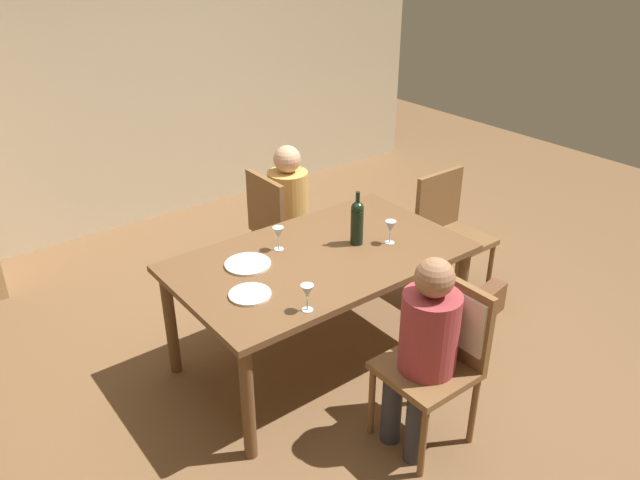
# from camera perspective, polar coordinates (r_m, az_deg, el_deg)

# --- Properties ---
(ground_plane) EXTENTS (10.00, 10.00, 0.00)m
(ground_plane) POSITION_cam_1_polar(r_m,az_deg,el_deg) (4.11, 0.00, -10.61)
(ground_plane) COLOR brown
(rear_room_partition) EXTENTS (6.40, 0.12, 2.70)m
(rear_room_partition) POSITION_cam_1_polar(r_m,az_deg,el_deg) (5.76, -17.27, 14.35)
(rear_room_partition) COLOR beige
(rear_room_partition) RESTS_ON ground_plane
(dining_table) EXTENTS (1.74, 1.03, 0.75)m
(dining_table) POSITION_cam_1_polar(r_m,az_deg,el_deg) (3.73, 0.00, -2.47)
(dining_table) COLOR brown
(dining_table) RESTS_ON ground_plane
(chair_far_right) EXTENTS (0.44, 0.44, 0.92)m
(chair_far_right) POSITION_cam_1_polar(r_m,az_deg,el_deg) (4.60, -3.79, 1.59)
(chair_far_right) COLOR brown
(chair_far_right) RESTS_ON ground_plane
(chair_near) EXTENTS (0.46, 0.44, 0.92)m
(chair_near) POSITION_cam_1_polar(r_m,az_deg,el_deg) (3.31, 11.36, -8.98)
(chair_near) COLOR brown
(chair_near) RESTS_ON ground_plane
(chair_right_end) EXTENTS (0.44, 0.44, 0.92)m
(chair_right_end) POSITION_cam_1_polar(r_m,az_deg,el_deg) (4.63, 11.69, 1.24)
(chair_right_end) COLOR brown
(chair_right_end) RESTS_ON ground_plane
(person_woman_host) EXTENTS (0.34, 0.30, 1.11)m
(person_woman_host) POSITION_cam_1_polar(r_m,az_deg,el_deg) (4.61, -2.67, 3.20)
(person_woman_host) COLOR #33333D
(person_woman_host) RESTS_ON ground_plane
(person_man_bearded) EXTENTS (0.34, 0.30, 1.11)m
(person_man_bearded) POSITION_cam_1_polar(r_m,az_deg,el_deg) (3.18, 9.61, -9.28)
(person_man_bearded) COLOR #33333D
(person_man_bearded) RESTS_ON ground_plane
(wine_bottle_tall_green) EXTENTS (0.08, 0.08, 0.34)m
(wine_bottle_tall_green) POSITION_cam_1_polar(r_m,az_deg,el_deg) (3.77, 3.42, 1.73)
(wine_bottle_tall_green) COLOR black
(wine_bottle_tall_green) RESTS_ON dining_table
(wine_glass_near_left) EXTENTS (0.07, 0.07, 0.15)m
(wine_glass_near_left) POSITION_cam_1_polar(r_m,az_deg,el_deg) (3.81, 6.50, 1.16)
(wine_glass_near_left) COLOR silver
(wine_glass_near_left) RESTS_ON dining_table
(wine_glass_centre) EXTENTS (0.07, 0.07, 0.15)m
(wine_glass_centre) POSITION_cam_1_polar(r_m,az_deg,el_deg) (3.72, -3.85, 0.58)
(wine_glass_centre) COLOR silver
(wine_glass_centre) RESTS_ON dining_table
(wine_glass_near_right) EXTENTS (0.07, 0.07, 0.15)m
(wine_glass_near_right) POSITION_cam_1_polar(r_m,az_deg,el_deg) (3.13, -1.18, -4.84)
(wine_glass_near_right) COLOR silver
(wine_glass_near_right) RESTS_ON dining_table
(dinner_plate_host) EXTENTS (0.27, 0.27, 0.01)m
(dinner_plate_host) POSITION_cam_1_polar(r_m,az_deg,el_deg) (3.61, -6.65, -2.21)
(dinner_plate_host) COLOR silver
(dinner_plate_host) RESTS_ON dining_table
(dinner_plate_guest_left) EXTENTS (0.23, 0.23, 0.01)m
(dinner_plate_guest_left) POSITION_cam_1_polar(r_m,az_deg,el_deg) (3.32, -6.46, -4.98)
(dinner_plate_guest_left) COLOR white
(dinner_plate_guest_left) RESTS_ON dining_table
(handbag) EXTENTS (0.30, 0.16, 0.22)m
(handbag) POSITION_cam_1_polar(r_m,az_deg,el_deg) (4.60, 15.25, -5.43)
(handbag) COLOR brown
(handbag) RESTS_ON ground_plane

